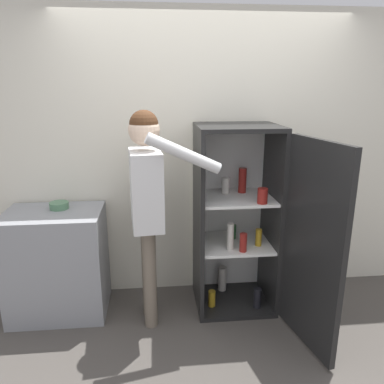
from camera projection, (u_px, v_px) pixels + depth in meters
The scene contains 6 objects.
ground_plane at pixel (219, 349), 2.81m from camera, with size 12.00×12.00×0.00m, color #4C4742.
wall_back at pixel (204, 158), 3.40m from camera, with size 7.00×0.06×2.55m.
refrigerator at pixel (249, 224), 3.14m from camera, with size 0.85×1.26×1.61m.
person at pixel (147, 192), 2.87m from camera, with size 0.69×0.54×1.74m.
counter at pixel (57, 263), 3.18m from camera, with size 0.79×0.56×0.91m.
bowl at pixel (59, 205), 3.13m from camera, with size 0.16×0.16×0.06m.
Camera 1 is at (-0.44, -2.34, 1.92)m, focal length 35.00 mm.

